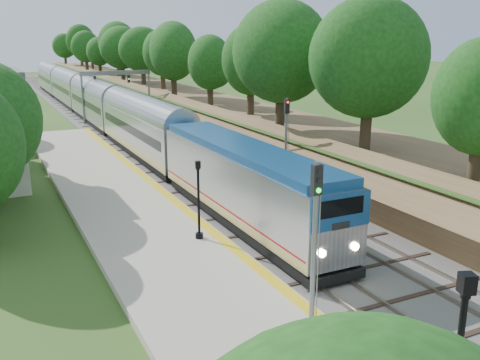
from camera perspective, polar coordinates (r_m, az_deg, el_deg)
name	(u,v)px	position (r m, az deg, el deg)	size (l,w,h in m)	color
trackbed	(105,117)	(71.59, -14.17, 6.55)	(9.50, 170.00, 0.28)	#4C4944
platform	(151,235)	(28.23, -9.43, -5.81)	(6.40, 68.00, 0.38)	#AFA68D
yellow_stripe	(202,223)	(29.03, -4.04, -4.63)	(0.55, 68.00, 0.01)	gold
embankment	(167,99)	(73.50, -7.83, 8.56)	(10.64, 170.00, 11.70)	brown
signal_gantry	(116,82)	(66.30, -13.10, 10.10)	(8.40, 0.38, 6.20)	slate
trees_behind_platform	(12,147)	(30.61, -23.14, 3.27)	(7.82, 53.32, 7.21)	#332316
train	(97,106)	(65.53, -14.97, 7.63)	(2.91, 96.88, 4.28)	black
lamppost_far	(199,204)	(26.43, -4.43, -2.61)	(0.39, 0.39, 3.96)	black
signal_platform	(315,228)	(17.98, 7.99, -5.10)	(0.35, 0.27, 5.89)	slate
signal_farside	(286,132)	(36.78, 4.95, 5.09)	(0.33, 0.26, 6.03)	slate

